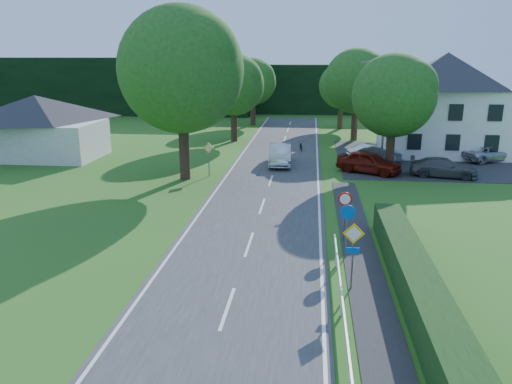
# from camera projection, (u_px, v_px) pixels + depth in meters

# --- Properties ---
(road) EXTENTS (7.00, 80.00, 0.04)m
(road) POSITION_uv_depth(u_px,v_px,m) (265.00, 197.00, 30.45)
(road) COLOR #38373A
(road) RESTS_ON ground
(parking_pad) EXTENTS (14.00, 16.00, 0.04)m
(parking_pad) POSITION_uv_depth(u_px,v_px,m) (423.00, 159.00, 41.63)
(parking_pad) COLOR #262629
(parking_pad) RESTS_ON ground
(line_edge_left) EXTENTS (0.12, 80.00, 0.01)m
(line_edge_left) POSITION_uv_depth(u_px,v_px,m) (213.00, 195.00, 30.79)
(line_edge_left) COLOR white
(line_edge_left) RESTS_ON road
(line_edge_right) EXTENTS (0.12, 80.00, 0.01)m
(line_edge_right) POSITION_uv_depth(u_px,v_px,m) (319.00, 198.00, 30.10)
(line_edge_right) COLOR white
(line_edge_right) RESTS_ON road
(line_centre) EXTENTS (0.12, 80.00, 0.01)m
(line_centre) POSITION_uv_depth(u_px,v_px,m) (265.00, 196.00, 30.44)
(line_centre) COLOR white
(line_centre) RESTS_ON road
(tree_main) EXTENTS (9.40, 9.40, 11.64)m
(tree_main) POSITION_uv_depth(u_px,v_px,m) (182.00, 95.00, 33.38)
(tree_main) COLOR #1E5218
(tree_main) RESTS_ON ground
(tree_left_far) EXTENTS (7.00, 7.00, 8.58)m
(tree_left_far) POSITION_uv_depth(u_px,v_px,m) (234.00, 98.00, 49.01)
(tree_left_far) COLOR #1E5218
(tree_left_far) RESTS_ON ground
(tree_right_far) EXTENTS (7.40, 7.40, 9.09)m
(tree_right_far) POSITION_uv_depth(u_px,v_px,m) (356.00, 95.00, 49.58)
(tree_right_far) COLOR #1E5218
(tree_right_far) RESTS_ON ground
(tree_left_back) EXTENTS (6.60, 6.60, 8.07)m
(tree_left_back) POSITION_uv_depth(u_px,v_px,m) (253.00, 92.00, 60.52)
(tree_left_back) COLOR #1E5218
(tree_left_back) RESTS_ON ground
(tree_right_back) EXTENTS (6.20, 6.20, 7.56)m
(tree_right_back) POSITION_uv_depth(u_px,v_px,m) (341.00, 96.00, 57.55)
(tree_right_back) COLOR #1E5218
(tree_right_back) RESTS_ON ground
(tree_right_mid) EXTENTS (7.00, 7.00, 8.58)m
(tree_right_mid) POSITION_uv_depth(u_px,v_px,m) (393.00, 113.00, 36.07)
(tree_right_mid) COLOR #1E5218
(tree_right_mid) RESTS_ON ground
(treeline_left) EXTENTS (44.00, 6.00, 8.00)m
(treeline_left) POSITION_uv_depth(u_px,v_px,m) (101.00, 86.00, 72.61)
(treeline_left) COLOR black
(treeline_left) RESTS_ON ground
(treeline_right) EXTENTS (30.00, 5.00, 7.00)m
(treeline_right) POSITION_uv_depth(u_px,v_px,m) (349.00, 89.00, 72.74)
(treeline_right) COLOR black
(treeline_right) RESTS_ON ground
(bungalow_left) EXTENTS (11.00, 6.50, 5.20)m
(bungalow_left) POSITION_uv_depth(u_px,v_px,m) (37.00, 126.00, 41.44)
(bungalow_left) COLOR #B1B1AD
(bungalow_left) RESTS_ON ground
(house_white) EXTENTS (10.60, 8.40, 8.60)m
(house_white) POSITION_uv_depth(u_px,v_px,m) (444.00, 102.00, 43.12)
(house_white) COLOR white
(house_white) RESTS_ON ground
(streetlight) EXTENTS (2.03, 0.18, 8.00)m
(streetlight) POSITION_uv_depth(u_px,v_px,m) (383.00, 108.00, 37.99)
(streetlight) COLOR slate
(streetlight) RESTS_ON ground
(sign_priority_right) EXTENTS (0.78, 0.09, 2.59)m
(sign_priority_right) POSITION_uv_depth(u_px,v_px,m) (353.00, 244.00, 18.00)
(sign_priority_right) COLOR slate
(sign_priority_right) RESTS_ON ground
(sign_roundabout) EXTENTS (0.64, 0.08, 2.37)m
(sign_roundabout) POSITION_uv_depth(u_px,v_px,m) (348.00, 221.00, 20.91)
(sign_roundabout) COLOR slate
(sign_roundabout) RESTS_ON ground
(sign_speed_limit) EXTENTS (0.64, 0.11, 2.37)m
(sign_speed_limit) POSITION_uv_depth(u_px,v_px,m) (345.00, 205.00, 22.79)
(sign_speed_limit) COLOR slate
(sign_speed_limit) RESTS_ON ground
(sign_priority_left) EXTENTS (0.78, 0.09, 2.44)m
(sign_priority_left) POSITION_uv_depth(u_px,v_px,m) (209.00, 153.00, 35.25)
(sign_priority_left) COLOR slate
(sign_priority_left) RESTS_ON ground
(moving_car) EXTENTS (1.93, 4.97, 1.62)m
(moving_car) POSITION_uv_depth(u_px,v_px,m) (280.00, 155.00, 39.04)
(moving_car) COLOR silver
(moving_car) RESTS_ON road
(motorcycle) EXTENTS (0.78, 1.76, 0.89)m
(motorcycle) POSITION_uv_depth(u_px,v_px,m) (301.00, 145.00, 45.03)
(motorcycle) COLOR black
(motorcycle) RESTS_ON road
(parked_car_red) EXTENTS (5.03, 3.92, 1.60)m
(parked_car_red) POSITION_uv_depth(u_px,v_px,m) (369.00, 162.00, 36.34)
(parked_car_red) COLOR #62130A
(parked_car_red) RESTS_ON parking_pad
(parked_car_silver_a) EXTENTS (4.52, 2.27, 1.42)m
(parked_car_silver_a) POSITION_uv_depth(u_px,v_px,m) (374.00, 153.00, 40.02)
(parked_car_silver_a) COLOR silver
(parked_car_silver_a) RESTS_ON parking_pad
(parked_car_grey) EXTENTS (4.86, 2.71, 1.33)m
(parked_car_grey) POSITION_uv_depth(u_px,v_px,m) (444.00, 167.00, 35.21)
(parked_car_grey) COLOR #4A4A4F
(parked_car_grey) RESTS_ON parking_pad
(parked_car_silver_b) EXTENTS (5.11, 4.04, 1.29)m
(parked_car_silver_b) POSITION_uv_depth(u_px,v_px,m) (489.00, 153.00, 40.46)
(parked_car_silver_b) COLOR #BBBCC4
(parked_car_silver_b) RESTS_ON parking_pad
(parasol) EXTENTS (2.62, 2.65, 1.91)m
(parasol) POSITION_uv_depth(u_px,v_px,m) (428.00, 143.00, 43.20)
(parasol) COLOR red
(parasol) RESTS_ON parking_pad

